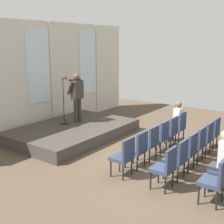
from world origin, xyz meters
The scene contains 20 objects.
ground_plane centered at (0.00, 0.00, 0.00)m, with size 13.34×13.34×0.00m, color brown.
rear_partition centered at (0.03, 5.13, 1.90)m, with size 9.81×0.14×3.76m.
stage_platform centered at (0.00, 3.52, 0.19)m, with size 4.02×2.63×0.37m, color #3F3833.
speaker centered at (0.47, 3.75, 1.34)m, with size 0.52×0.69×1.66m.
mic_stand centered at (0.02, 3.94, 0.71)m, with size 0.28×0.28×1.55m.
chair_r0_c0 centered at (-1.52, 0.49, 0.53)m, with size 0.46×0.44×0.94m.
chair_r0_c1 centered at (-0.91, 0.49, 0.53)m, with size 0.46×0.44×0.94m.
chair_r0_c2 centered at (-0.30, 0.49, 0.53)m, with size 0.46×0.44×0.94m.
chair_r0_c3 centered at (0.30, 0.49, 0.53)m, with size 0.46×0.44×0.94m.
chair_r0_c4 centered at (0.91, 0.49, 0.53)m, with size 0.46×0.44×0.94m.
chair_r0_c5 centered at (1.52, 0.49, 0.53)m, with size 0.46×0.44×0.94m.
audience_r0_c5 centered at (1.52, 0.58, 0.72)m, with size 0.36×0.39×1.29m.
chair_r1_c0 centered at (-1.52, -0.55, 0.53)m, with size 0.46×0.44×0.94m.
chair_r1_c1 centered at (-0.91, -0.55, 0.53)m, with size 0.46×0.44×0.94m.
chair_r1_c2 centered at (-0.30, -0.55, 0.53)m, with size 0.46×0.44×0.94m.
chair_r1_c3 centered at (0.30, -0.55, 0.53)m, with size 0.46×0.44×0.94m.
chair_r1_c4 centered at (0.91, -0.55, 0.53)m, with size 0.46×0.44×0.94m.
chair_r1_c5 centered at (1.52, -0.55, 0.53)m, with size 0.46×0.44×0.94m.
chair_r2_c0 centered at (-1.52, -1.59, 0.53)m, with size 0.46×0.44×0.94m.
audience_r2_c1 centered at (-0.91, -1.50, 0.74)m, with size 0.36×0.39×1.33m.
Camera 1 is at (-6.88, -3.04, 3.04)m, focal length 47.90 mm.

